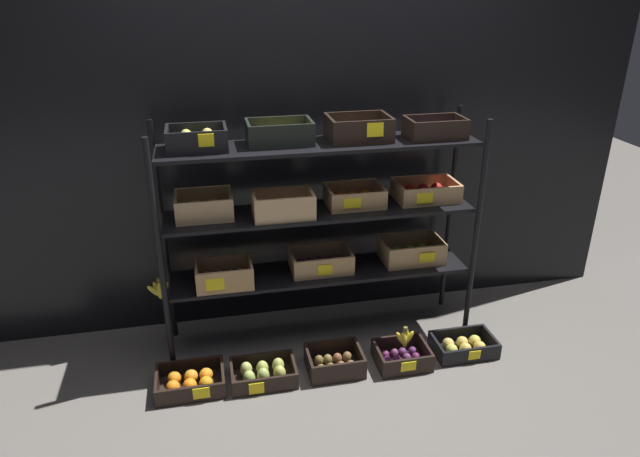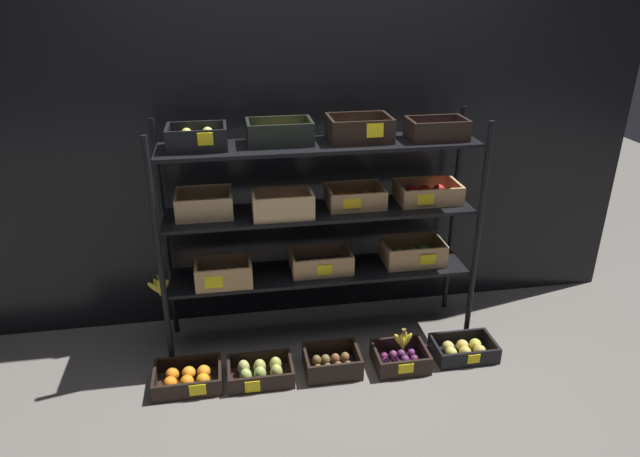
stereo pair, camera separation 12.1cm
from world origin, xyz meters
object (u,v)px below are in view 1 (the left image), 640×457
(crate_ground_pear, at_px, (263,373))
(display_rack, at_px, (320,206))
(banana_bunch_loose, at_px, (405,338))
(crate_ground_orange, at_px, (190,382))
(crate_ground_plum, at_px, (402,357))
(crate_ground_kiwi, at_px, (334,363))
(crate_ground_apple_gold, at_px, (464,346))

(crate_ground_pear, bearing_deg, display_rack, 43.25)
(banana_bunch_loose, bearing_deg, crate_ground_orange, 178.54)
(crate_ground_plum, height_order, banana_bunch_loose, banana_bunch_loose)
(banana_bunch_loose, bearing_deg, display_rack, 136.47)
(crate_ground_pear, relative_size, banana_bunch_loose, 2.68)
(display_rack, distance_m, crate_ground_orange, 1.20)
(crate_ground_orange, bearing_deg, crate_ground_pear, -2.38)
(crate_ground_pear, bearing_deg, crate_ground_plum, -1.00)
(banana_bunch_loose, bearing_deg, crate_ground_plum, 177.47)
(crate_ground_kiwi, relative_size, banana_bunch_loose, 2.33)
(crate_ground_apple_gold, height_order, banana_bunch_loose, banana_bunch_loose)
(crate_ground_kiwi, bearing_deg, banana_bunch_loose, -3.08)
(crate_ground_orange, xyz_separation_m, crate_ground_apple_gold, (1.60, -0.00, -0.00))
(crate_ground_pear, xyz_separation_m, banana_bunch_loose, (0.81, -0.01, 0.13))
(display_rack, height_order, crate_ground_kiwi, display_rack)
(crate_ground_orange, distance_m, banana_bunch_loose, 1.22)
(crate_ground_plum, relative_size, crate_ground_apple_gold, 0.83)
(crate_ground_kiwi, bearing_deg, crate_ground_plum, -3.09)
(crate_ground_kiwi, height_order, banana_bunch_loose, banana_bunch_loose)
(crate_ground_plum, xyz_separation_m, crate_ground_apple_gold, (0.40, 0.03, 0.00))
(crate_ground_orange, relative_size, crate_ground_kiwi, 1.17)
(crate_ground_orange, distance_m, crate_ground_plum, 1.20)
(display_rack, distance_m, crate_ground_plum, 1.00)
(crate_ground_orange, xyz_separation_m, crate_ground_kiwi, (0.81, -0.01, 0.01))
(crate_ground_pear, relative_size, crate_ground_plum, 1.19)
(crate_ground_kiwi, relative_size, crate_ground_plum, 1.03)
(crate_ground_pear, height_order, crate_ground_kiwi, crate_ground_kiwi)
(crate_ground_apple_gold, relative_size, banana_bunch_loose, 2.70)
(banana_bunch_loose, bearing_deg, crate_ground_pear, 178.98)
(crate_ground_orange, distance_m, crate_ground_kiwi, 0.81)
(crate_ground_orange, bearing_deg, crate_ground_apple_gold, -0.17)
(crate_ground_orange, bearing_deg, crate_ground_plum, -1.46)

